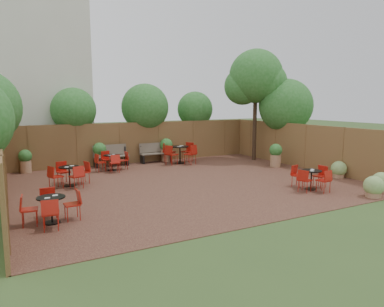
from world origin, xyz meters
TOP-DOWN VIEW (x-y plane):
  - ground at (0.00, 0.00)m, footprint 80.00×80.00m
  - courtyard_paving at (0.00, 0.00)m, footprint 12.00×10.00m
  - fence_back at (0.00, 5.00)m, footprint 12.00×0.08m
  - fence_left at (-6.00, 0.00)m, footprint 0.08×10.00m
  - fence_right at (6.00, 0.00)m, footprint 0.08×10.00m
  - neighbour_building at (-4.50, 8.00)m, footprint 5.00×4.00m
  - overhang_foliage at (-1.18, 2.92)m, footprint 15.90×10.34m
  - courtyard_tree at (5.39, 2.90)m, footprint 2.82×2.72m
  - park_bench_left at (-1.61, 4.63)m, footprint 1.63×0.59m
  - park_bench_right at (0.61, 4.63)m, footprint 1.56×0.52m
  - bistro_tables at (-0.87, 1.19)m, footprint 9.68×8.37m
  - planters at (0.01, 3.76)m, footprint 10.84×4.44m
  - low_shrubs at (4.98, -3.75)m, footprint 2.06×3.14m

SIDE VIEW (x-z plane):
  - ground at x=0.00m, z-range 0.00..0.00m
  - courtyard_paving at x=0.00m, z-range 0.00..0.02m
  - low_shrubs at x=4.98m, z-range 0.00..0.68m
  - bistro_tables at x=-0.87m, z-range -0.03..0.93m
  - park_bench_right at x=0.61m, z-range 0.03..0.99m
  - park_bench_left at x=-1.61m, z-range 0.03..1.03m
  - planters at x=0.01m, z-range 0.03..1.19m
  - fence_back at x=0.00m, z-range 0.00..2.00m
  - fence_left at x=-6.00m, z-range 0.00..2.00m
  - fence_right at x=6.00m, z-range 0.00..2.00m
  - overhang_foliage at x=-1.18m, z-range 1.36..4.08m
  - neighbour_building at x=-4.50m, z-range 0.00..8.00m
  - courtyard_tree at x=5.39m, z-range 1.29..6.88m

